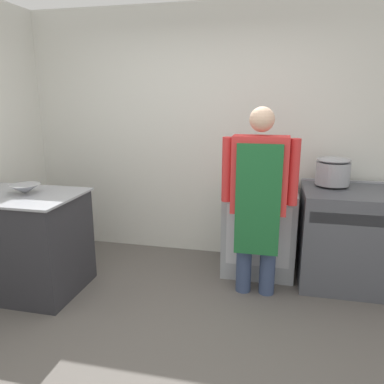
# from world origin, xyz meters

# --- Properties ---
(ground_plane) EXTENTS (14.00, 14.00, 0.00)m
(ground_plane) POSITION_xyz_m (0.00, 0.00, 0.00)
(ground_plane) COLOR #5B5651
(wall_back) EXTENTS (8.00, 0.05, 2.70)m
(wall_back) POSITION_xyz_m (0.00, 1.91, 1.35)
(wall_back) COLOR silver
(wall_back) RESTS_ON ground_plane
(prep_counter) EXTENTS (1.04, 0.77, 0.91)m
(prep_counter) POSITION_xyz_m (-1.46, 0.65, 0.46)
(prep_counter) COLOR #2D2D33
(prep_counter) RESTS_ON ground_plane
(stove) EXTENTS (0.98, 0.77, 0.93)m
(stove) POSITION_xyz_m (1.49, 1.45, 0.46)
(stove) COLOR #4C4F56
(stove) RESTS_ON ground_plane
(fridge_unit) EXTENTS (0.71, 0.64, 0.86)m
(fridge_unit) POSITION_xyz_m (0.61, 1.55, 0.43)
(fridge_unit) COLOR #A8ADB2
(fridge_unit) RESTS_ON ground_plane
(person_cook) EXTENTS (0.65, 0.24, 1.68)m
(person_cook) POSITION_xyz_m (0.61, 1.04, 0.96)
(person_cook) COLOR #38476B
(person_cook) RESTS_ON ground_plane
(mixing_bowl) EXTENTS (0.27, 0.27, 0.08)m
(mixing_bowl) POSITION_xyz_m (-1.43, 0.68, 0.96)
(mixing_bowl) COLOR #9EA0A8
(mixing_bowl) RESTS_ON prep_counter
(stock_pot) EXTENTS (0.32, 0.32, 0.27)m
(stock_pot) POSITION_xyz_m (1.27, 1.59, 1.07)
(stock_pot) COLOR #9EA0A8
(stock_pot) RESTS_ON stove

